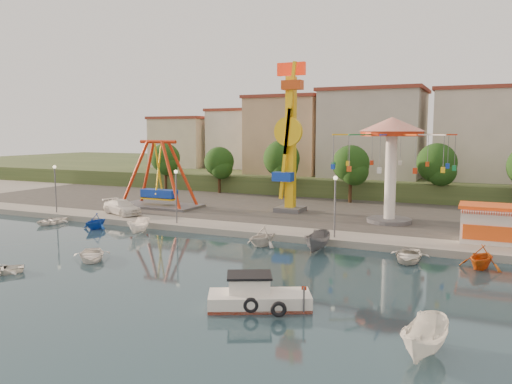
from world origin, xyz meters
The scene contains 32 objects.
ground centered at (0.00, 0.00, 0.00)m, with size 200.00×200.00×0.00m, color #122633.
quay_deck centered at (0.00, 62.00, 0.30)m, with size 200.00×100.00×0.60m, color #9E998E.
asphalt_pad centered at (0.00, 30.00, 0.60)m, with size 90.00×28.00×0.01m, color #4C4944.
hill_terrace centered at (0.00, 67.00, 1.50)m, with size 200.00×60.00×3.00m, color #384C26.
pirate_ship_ride centered at (-15.91, 21.17, 4.39)m, with size 10.00×5.00×8.00m.
kamikaze_tower centered at (-0.34, 24.23, 8.61)m, with size 3.21×3.10×16.50m.
wave_swinger centered at (11.02, 22.14, 8.20)m, with size 11.60×11.60×10.40m.
booth_left centered at (20.33, 16.49, 2.16)m, with size 5.40×3.78×3.08m.
lamp_post_0 centered at (-24.00, 13.00, 3.10)m, with size 0.14×0.14×5.00m, color #59595E.
lamp_post_1 centered at (-8.00, 13.00, 3.10)m, with size 0.14×0.14×5.00m, color #59595E.
lamp_post_2 centered at (8.00, 13.00, 3.10)m, with size 0.14×0.14×5.00m, color #59595E.
tree_0 centered at (-26.00, 36.98, 5.47)m, with size 4.60×4.60×7.19m.
tree_1 centered at (-16.00, 36.24, 5.20)m, with size 4.35×4.35×6.80m.
tree_2 centered at (-6.00, 35.81, 5.92)m, with size 5.02×5.02×7.85m.
tree_3 centered at (4.00, 34.36, 5.55)m, with size 4.68×4.68×7.32m.
tree_4 centered at (14.00, 37.35, 5.75)m, with size 4.86×4.86×7.60m.
building_0 centered at (-33.37, 46.06, 8.93)m, with size 9.26×9.53×11.87m, color beige.
building_1 centered at (-21.33, 51.38, 7.32)m, with size 12.33×9.01×8.63m, color silver.
building_2 centered at (-8.19, 51.96, 8.62)m, with size 11.95×9.28×11.23m, color tan.
building_3 centered at (5.60, 48.80, 7.60)m, with size 12.59×10.50×9.20m, color beige.
building_4 centered at (19.07, 52.20, 7.62)m, with size 10.75×9.23×9.24m, color beige.
cabin_motorboat centered at (8.42, -3.83, 0.52)m, with size 5.90×4.36×1.95m.
rowboat_a centered at (-7.09, 0.19, 0.39)m, with size 2.72×3.81×0.79m, color white.
skiff centered at (17.47, -6.41, 0.81)m, with size 1.58×4.20×1.62m, color white.
van centered at (-16.45, 15.03, 1.39)m, with size 2.20×5.42×1.57m, color white.
moored_boat_0 centered at (-21.49, 9.80, 0.36)m, with size 2.51×3.51×0.73m, color white.
moored_boat_1 centered at (-15.43, 9.80, 0.77)m, with size 2.53×2.93×1.54m, color blue.
moored_boat_2 centered at (-10.12, 9.80, 0.71)m, with size 1.38×3.68×1.42m, color white.
moored_boat_4 centered at (2.69, 9.80, 0.85)m, with size 2.80×3.24×1.71m, color silver.
moored_boat_5 centered at (7.53, 9.80, 0.82)m, with size 1.60×4.24×1.64m, color slate.
moored_boat_6 centered at (14.56, 9.80, 0.42)m, with size 2.92×4.09×0.85m, color silver.
moored_boat_7 centered at (19.50, 9.80, 0.86)m, with size 2.80×3.25×1.71m, color #CC5412.
Camera 1 is at (19.37, -27.83, 9.56)m, focal length 35.00 mm.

